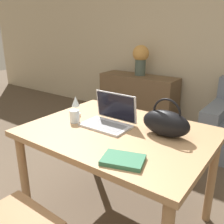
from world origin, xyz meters
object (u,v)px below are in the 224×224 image
Objects in this scene: drinking_glass at (75,116)px; handbag at (166,123)px; laptop at (110,117)px; wine_glass at (76,102)px; flower_vase at (141,57)px.

handbag is (0.64, 0.17, 0.04)m from drinking_glass.
laptop is at bearing 26.18° from drinking_glass.
laptop reaches higher than wine_glass.
handbag is at bearing 7.49° from laptop.
laptop is 0.77× the size of flower_vase.
wine_glass is 2.00m from flower_vase.
handbag is at bearing 14.93° from drinking_glass.
wine_glass is 0.76m from handbag.
flower_vase is at bearing 123.97° from handbag.
wine_glass is at bearing 177.24° from laptop.
laptop is 1.08× the size of handbag.
drinking_glass is 2.16m from flower_vase.
flower_vase is at bearing 114.21° from laptop.
flower_vase is at bearing 105.05° from wine_glass.
drinking_glass is (-0.24, -0.12, -0.01)m from laptop.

